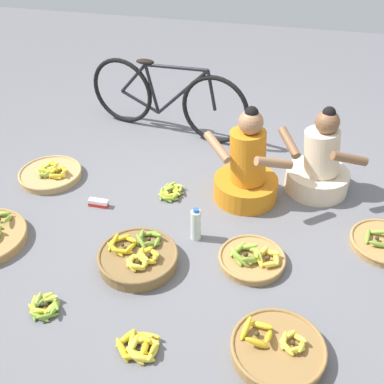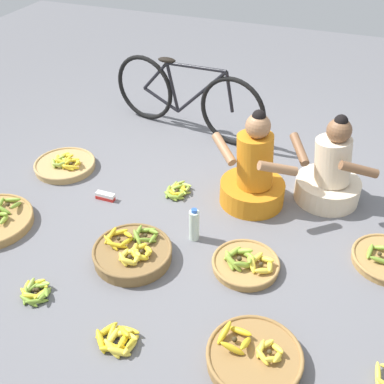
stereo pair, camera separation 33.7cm
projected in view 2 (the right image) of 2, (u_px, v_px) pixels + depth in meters
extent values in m
plane|color=slate|center=(201.00, 214.00, 3.73)|extent=(10.00, 10.00, 0.00)
cylinder|color=orange|center=(252.00, 192.00, 3.81)|extent=(0.52, 0.52, 0.18)
cylinder|color=orange|center=(255.00, 160.00, 3.63)|extent=(0.39, 0.38, 0.45)
sphere|color=#9E704C|center=(258.00, 126.00, 3.45)|extent=(0.19, 0.19, 0.19)
sphere|color=black|center=(259.00, 117.00, 3.41)|extent=(0.10, 0.10, 0.10)
cylinder|color=#9E704C|center=(224.00, 149.00, 3.61)|extent=(0.27, 0.27, 0.16)
cylinder|color=#9E704C|center=(278.00, 168.00, 3.39)|extent=(0.30, 0.22, 0.16)
cylinder|color=beige|center=(327.00, 189.00, 3.84)|extent=(0.52, 0.52, 0.18)
cylinder|color=beige|center=(333.00, 161.00, 3.68)|extent=(0.39, 0.36, 0.40)
sphere|color=brown|center=(339.00, 130.00, 3.52)|extent=(0.19, 0.19, 0.19)
sphere|color=black|center=(341.00, 121.00, 3.48)|extent=(0.10, 0.10, 0.10)
cylinder|color=brown|center=(299.00, 149.00, 3.68)|extent=(0.21, 0.30, 0.16)
cylinder|color=brown|center=(359.00, 169.00, 3.45)|extent=(0.31, 0.19, 0.16)
torus|color=black|center=(145.00, 88.00, 4.85)|extent=(0.68, 0.18, 0.68)
torus|color=black|center=(232.00, 112.00, 4.41)|extent=(0.68, 0.18, 0.68)
cylinder|color=black|center=(201.00, 93.00, 4.49)|extent=(0.55, 0.14, 0.55)
cylinder|color=black|center=(173.00, 88.00, 4.65)|extent=(0.15, 0.06, 0.49)
cylinder|color=black|center=(196.00, 67.00, 4.38)|extent=(0.65, 0.16, 0.08)
cylinder|color=black|center=(161.00, 100.00, 4.80)|extent=(0.42, 0.12, 0.18)
cylinder|color=black|center=(155.00, 76.00, 4.69)|extent=(0.31, 0.09, 0.35)
cylinder|color=black|center=(230.00, 92.00, 4.32)|extent=(0.12, 0.05, 0.38)
ellipsoid|color=black|center=(167.00, 60.00, 4.51)|extent=(0.18, 0.08, 0.05)
cylinder|color=olive|center=(254.00, 359.00, 2.63)|extent=(0.53, 0.53, 0.08)
torus|color=olive|center=(255.00, 355.00, 2.61)|extent=(0.54, 0.54, 0.02)
ellipsoid|color=yellow|center=(278.00, 357.00, 2.57)|extent=(0.06, 0.12, 0.06)
ellipsoid|color=yellow|center=(277.00, 348.00, 2.61)|extent=(0.11, 0.10, 0.07)
ellipsoid|color=yellow|center=(265.00, 345.00, 2.63)|extent=(0.11, 0.10, 0.07)
ellipsoid|color=yellow|center=(261.00, 349.00, 2.60)|extent=(0.04, 0.12, 0.07)
ellipsoid|color=yellow|center=(262.00, 357.00, 2.57)|extent=(0.11, 0.10, 0.06)
ellipsoid|color=yellow|center=(273.00, 359.00, 2.55)|extent=(0.11, 0.09, 0.07)
sphere|color=#382D19|center=(269.00, 352.00, 2.59)|extent=(0.03, 0.03, 0.03)
ellipsoid|color=gold|center=(246.00, 343.00, 2.62)|extent=(0.06, 0.15, 0.10)
ellipsoid|color=gold|center=(240.00, 331.00, 2.70)|extent=(0.16, 0.07, 0.07)
ellipsoid|color=gold|center=(224.00, 333.00, 2.68)|extent=(0.07, 0.16, 0.10)
ellipsoid|color=gold|center=(232.00, 348.00, 2.60)|extent=(0.15, 0.05, 0.09)
sphere|color=#382D19|center=(235.00, 339.00, 2.65)|extent=(0.03, 0.03, 0.03)
cylinder|color=#A87F47|center=(246.00, 265.00, 3.23)|extent=(0.45, 0.45, 0.05)
torus|color=#A87F47|center=(246.00, 262.00, 3.22)|extent=(0.47, 0.47, 0.02)
ellipsoid|color=yellow|center=(270.00, 266.00, 3.16)|extent=(0.06, 0.14, 0.06)
ellipsoid|color=yellow|center=(266.00, 259.00, 3.20)|extent=(0.14, 0.08, 0.08)
ellipsoid|color=yellow|center=(255.00, 259.00, 3.20)|extent=(0.11, 0.13, 0.09)
ellipsoid|color=yellow|center=(252.00, 264.00, 3.15)|extent=(0.09, 0.14, 0.09)
ellipsoid|color=yellow|center=(264.00, 271.00, 3.12)|extent=(0.14, 0.10, 0.06)
sphere|color=#382D19|center=(261.00, 264.00, 3.16)|extent=(0.03, 0.03, 0.03)
ellipsoid|color=#8CAD38|center=(250.00, 259.00, 3.19)|extent=(0.07, 0.16, 0.10)
ellipsoid|color=#8CAD38|center=(248.00, 254.00, 3.24)|extent=(0.16, 0.13, 0.08)
ellipsoid|color=#8CAD38|center=(243.00, 251.00, 3.25)|extent=(0.16, 0.04, 0.10)
ellipsoid|color=#8CAD38|center=(232.00, 253.00, 3.25)|extent=(0.12, 0.16, 0.07)
ellipsoid|color=#8CAD38|center=(230.00, 260.00, 3.19)|extent=(0.13, 0.16, 0.08)
ellipsoid|color=#8CAD38|center=(233.00, 263.00, 3.16)|extent=(0.16, 0.10, 0.10)
ellipsoid|color=#8CAD38|center=(243.00, 265.00, 3.14)|extent=(0.15, 0.13, 0.10)
sphere|color=#382D19|center=(239.00, 259.00, 3.21)|extent=(0.04, 0.04, 0.04)
cylinder|color=tan|center=(65.00, 166.00, 4.24)|extent=(0.53, 0.53, 0.06)
torus|color=tan|center=(65.00, 163.00, 4.22)|extent=(0.54, 0.54, 0.02)
ellipsoid|color=yellow|center=(78.00, 164.00, 4.16)|extent=(0.06, 0.14, 0.08)
ellipsoid|color=yellow|center=(78.00, 162.00, 4.18)|extent=(0.11, 0.12, 0.09)
ellipsoid|color=yellow|center=(72.00, 160.00, 4.22)|extent=(0.14, 0.09, 0.05)
ellipsoid|color=yellow|center=(67.00, 161.00, 4.19)|extent=(0.07, 0.14, 0.08)
ellipsoid|color=yellow|center=(65.00, 163.00, 4.17)|extent=(0.07, 0.14, 0.08)
ellipsoid|color=yellow|center=(67.00, 167.00, 4.13)|extent=(0.14, 0.04, 0.06)
ellipsoid|color=yellow|center=(71.00, 167.00, 4.12)|extent=(0.13, 0.10, 0.07)
sphere|color=#382D19|center=(71.00, 164.00, 4.17)|extent=(0.03, 0.03, 0.03)
ellipsoid|color=yellow|center=(70.00, 161.00, 4.20)|extent=(0.04, 0.14, 0.06)
ellipsoid|color=yellow|center=(68.00, 156.00, 4.26)|extent=(0.14, 0.06, 0.09)
ellipsoid|color=yellow|center=(63.00, 156.00, 4.26)|extent=(0.12, 0.12, 0.07)
ellipsoid|color=yellow|center=(58.00, 160.00, 4.21)|extent=(0.10, 0.14, 0.07)
ellipsoid|color=yellow|center=(62.00, 162.00, 4.17)|extent=(0.14, 0.07, 0.09)
sphere|color=#382D19|center=(64.00, 159.00, 4.22)|extent=(0.04, 0.04, 0.04)
ellipsoid|color=#9EB747|center=(64.00, 164.00, 4.16)|extent=(0.06, 0.13, 0.08)
ellipsoid|color=#9EB747|center=(64.00, 160.00, 4.22)|extent=(0.13, 0.07, 0.07)
ellipsoid|color=#9EB747|center=(59.00, 159.00, 4.22)|extent=(0.11, 0.11, 0.07)
ellipsoid|color=#9EB747|center=(54.00, 163.00, 4.17)|extent=(0.11, 0.11, 0.06)
ellipsoid|color=#9EB747|center=(59.00, 165.00, 4.14)|extent=(0.12, 0.09, 0.07)
sphere|color=#382D19|center=(60.00, 162.00, 4.19)|extent=(0.03, 0.03, 0.03)
cylinder|color=brown|center=(133.00, 254.00, 3.29)|extent=(0.54, 0.54, 0.09)
torus|color=brown|center=(132.00, 250.00, 3.27)|extent=(0.56, 0.56, 0.02)
ellipsoid|color=yellow|center=(149.00, 253.00, 3.20)|extent=(0.06, 0.12, 0.07)
ellipsoid|color=yellow|center=(148.00, 249.00, 3.23)|extent=(0.12, 0.10, 0.07)
ellipsoid|color=yellow|center=(139.00, 247.00, 3.25)|extent=(0.11, 0.11, 0.07)
ellipsoid|color=yellow|center=(135.00, 250.00, 3.22)|extent=(0.05, 0.12, 0.08)
ellipsoid|color=yellow|center=(135.00, 255.00, 3.18)|extent=(0.12, 0.10, 0.08)
ellipsoid|color=yellow|center=(141.00, 257.00, 3.17)|extent=(0.12, 0.07, 0.07)
sphere|color=#382D19|center=(142.00, 252.00, 3.21)|extent=(0.03, 0.03, 0.03)
ellipsoid|color=olive|center=(154.00, 238.00, 3.33)|extent=(0.03, 0.14, 0.06)
ellipsoid|color=olive|center=(152.00, 231.00, 3.38)|extent=(0.14, 0.09, 0.08)
ellipsoid|color=olive|center=(146.00, 230.00, 3.40)|extent=(0.14, 0.08, 0.05)
ellipsoid|color=olive|center=(138.00, 233.00, 3.36)|extent=(0.03, 0.14, 0.08)
ellipsoid|color=olive|center=(137.00, 237.00, 3.32)|extent=(0.12, 0.12, 0.08)
ellipsoid|color=olive|center=(148.00, 240.00, 3.30)|extent=(0.13, 0.11, 0.09)
sphere|color=#382D19|center=(146.00, 235.00, 3.35)|extent=(0.03, 0.03, 0.03)
ellipsoid|color=gold|center=(127.00, 242.00, 3.29)|extent=(0.06, 0.16, 0.07)
ellipsoid|color=gold|center=(127.00, 234.00, 3.35)|extent=(0.14, 0.11, 0.09)
ellipsoid|color=gold|center=(118.00, 233.00, 3.38)|extent=(0.15, 0.11, 0.06)
ellipsoid|color=gold|center=(111.00, 235.00, 3.34)|extent=(0.05, 0.16, 0.07)
ellipsoid|color=gold|center=(111.00, 243.00, 3.28)|extent=(0.15, 0.09, 0.08)
ellipsoid|color=gold|center=(117.00, 245.00, 3.26)|extent=(0.16, 0.08, 0.07)
sphere|color=#382D19|center=(119.00, 239.00, 3.32)|extent=(0.03, 0.03, 0.03)
ellipsoid|color=yellow|center=(137.00, 258.00, 3.16)|extent=(0.06, 0.12, 0.06)
ellipsoid|color=yellow|center=(137.00, 254.00, 3.19)|extent=(0.12, 0.10, 0.08)
ellipsoid|color=yellow|center=(131.00, 252.00, 3.21)|extent=(0.12, 0.07, 0.07)
ellipsoid|color=yellow|center=(124.00, 255.00, 3.19)|extent=(0.05, 0.12, 0.06)
ellipsoid|color=yellow|center=(123.00, 259.00, 3.15)|extent=(0.12, 0.10, 0.08)
ellipsoid|color=yellow|center=(129.00, 262.00, 3.13)|extent=(0.12, 0.07, 0.08)
sphere|color=#382D19|center=(130.00, 257.00, 3.17)|extent=(0.03, 0.03, 0.03)
ellipsoid|color=#8CAD38|center=(4.00, 220.00, 3.54)|extent=(0.07, 0.13, 0.05)
ellipsoid|color=#8CAD38|center=(3.00, 214.00, 3.57)|extent=(0.13, 0.06, 0.08)
ellipsoid|color=olive|center=(16.00, 205.00, 3.66)|extent=(0.06, 0.16, 0.09)
ellipsoid|color=olive|center=(12.00, 200.00, 3.73)|extent=(0.16, 0.07, 0.06)
ellipsoid|color=olive|center=(0.00, 204.00, 3.69)|extent=(0.07, 0.16, 0.06)
ellipsoid|color=olive|center=(2.00, 209.00, 3.62)|extent=(0.15, 0.03, 0.08)
sphere|color=#382D19|center=(8.00, 205.00, 3.68)|extent=(0.03, 0.03, 0.03)
ellipsoid|color=olive|center=(382.00, 248.00, 3.29)|extent=(0.15, 0.05, 0.08)
ellipsoid|color=olive|center=(370.00, 251.00, 3.27)|extent=(0.05, 0.15, 0.05)
ellipsoid|color=olive|center=(380.00, 260.00, 3.20)|extent=(0.15, 0.05, 0.06)
sphere|color=#382D19|center=(380.00, 254.00, 3.25)|extent=(0.03, 0.03, 0.03)
ellipsoid|color=yellow|center=(133.00, 341.00, 2.72)|extent=(0.04, 0.16, 0.10)
ellipsoid|color=yellow|center=(129.00, 330.00, 2.80)|extent=(0.16, 0.05, 0.06)
ellipsoid|color=yellow|center=(111.00, 335.00, 2.76)|extent=(0.05, 0.16, 0.09)
ellipsoid|color=yellow|center=(115.00, 348.00, 2.70)|extent=(0.16, 0.05, 0.07)
sphere|color=#382D19|center=(122.00, 339.00, 2.75)|extent=(0.03, 0.03, 0.03)
ellipsoid|color=gold|center=(123.00, 340.00, 2.73)|extent=(0.05, 0.16, 0.08)
ellipsoid|color=gold|center=(123.00, 331.00, 2.78)|extent=(0.15, 0.12, 0.09)
ellipsoid|color=gold|center=(107.00, 330.00, 2.80)|extent=(0.12, 0.16, 0.06)
ellipsoid|color=gold|center=(101.00, 341.00, 2.73)|extent=(0.14, 0.14, 0.09)
ellipsoid|color=gold|center=(113.00, 348.00, 2.70)|extent=(0.16, 0.11, 0.06)
sphere|color=#382D19|center=(112.00, 338.00, 2.75)|extent=(0.04, 0.04, 0.04)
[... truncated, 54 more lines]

